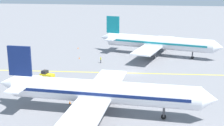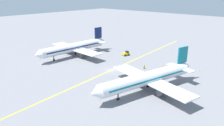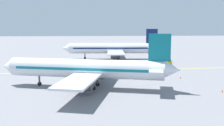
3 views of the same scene
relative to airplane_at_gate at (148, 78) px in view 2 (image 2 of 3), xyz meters
The scene contains 9 objects.
ground_plane 19.63m from the airplane_at_gate, 15.94° to the right, with size 400.00×400.00×0.00m, color slate.
apron_yellow_centreline 19.63m from the airplane_at_gate, 15.94° to the right, with size 0.40×120.00×0.01m, color yellow.
airplane_at_gate is the anchor object (origin of this frame).
airplane_adjacent_stand 42.70m from the airplane_at_gate, 10.94° to the right, with size 28.21×35.51×10.60m.
baggage_tug_white 34.93m from the airplane_at_gate, 41.60° to the right, with size 2.35×3.28×2.11m.
ground_crew_worker 17.98m from the airplane_at_gate, 52.94° to the right, with size 0.54×0.34×1.68m.
traffic_cone_near_nose 41.31m from the airplane_at_gate, 20.22° to the right, with size 0.32×0.32×0.55m, color orange.
traffic_cone_mid_apron 22.35m from the airplane_at_gate, 70.69° to the right, with size 0.32×0.32×0.55m, color orange.
traffic_cone_by_wingtip 25.24m from the airplane_at_gate, 101.63° to the right, with size 0.32×0.32×0.55m, color orange.
Camera 2 is at (-48.02, 52.77, 26.32)m, focal length 35.00 mm.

